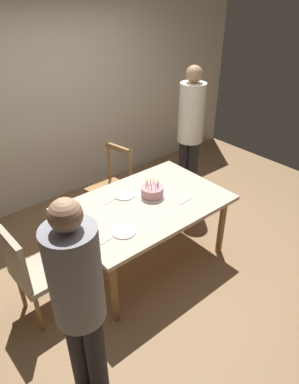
# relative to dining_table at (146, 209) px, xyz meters

# --- Properties ---
(ground) EXTENTS (6.40, 6.40, 0.00)m
(ground) POSITION_rel_dining_table_xyz_m (0.00, 0.00, -0.66)
(ground) COLOR #93704C
(back_wall) EXTENTS (6.40, 0.10, 2.60)m
(back_wall) POSITION_rel_dining_table_xyz_m (0.00, 1.85, 0.64)
(back_wall) COLOR silver
(back_wall) RESTS_ON ground
(dining_table) EXTENTS (1.62, 1.06, 0.74)m
(dining_table) POSITION_rel_dining_table_xyz_m (0.00, 0.00, 0.00)
(dining_table) COLOR beige
(dining_table) RESTS_ON ground
(birthday_cake) EXTENTS (0.28, 0.28, 0.18)m
(birthday_cake) POSITION_rel_dining_table_xyz_m (0.12, 0.04, 0.13)
(birthday_cake) COLOR silver
(birthday_cake) RESTS_ON dining_table
(plate_near_celebrant) EXTENTS (0.22, 0.22, 0.01)m
(plate_near_celebrant) POSITION_rel_dining_table_xyz_m (-0.44, -0.24, 0.09)
(plate_near_celebrant) COLOR white
(plate_near_celebrant) RESTS_ON dining_table
(plate_far_side) EXTENTS (0.22, 0.22, 0.01)m
(plate_far_side) POSITION_rel_dining_table_xyz_m (-0.08, 0.24, 0.09)
(plate_far_side) COLOR white
(plate_far_side) RESTS_ON dining_table
(fork_near_celebrant) EXTENTS (0.18, 0.05, 0.01)m
(fork_near_celebrant) POSITION_rel_dining_table_xyz_m (-0.60, -0.24, 0.08)
(fork_near_celebrant) COLOR silver
(fork_near_celebrant) RESTS_ON dining_table
(fork_far_side) EXTENTS (0.18, 0.05, 0.01)m
(fork_far_side) POSITION_rel_dining_table_xyz_m (-0.24, 0.24, 0.08)
(fork_far_side) COLOR silver
(fork_far_side) RESTS_ON dining_table
(fork_near_guest) EXTENTS (0.18, 0.03, 0.01)m
(fork_near_guest) POSITION_rel_dining_table_xyz_m (0.32, -0.24, 0.08)
(fork_near_guest) COLOR silver
(fork_near_guest) RESTS_ON dining_table
(chair_spindle_back) EXTENTS (0.52, 0.52, 0.95)m
(chair_spindle_back) POSITION_rel_dining_table_xyz_m (0.15, 0.86, -0.20)
(chair_spindle_back) COLOR #9E7042
(chair_spindle_back) RESTS_ON ground
(chair_upholstered) EXTENTS (0.46, 0.46, 0.95)m
(chair_upholstered) POSITION_rel_dining_table_xyz_m (-1.20, 0.06, -0.12)
(chair_upholstered) COLOR tan
(chair_upholstered) RESTS_ON ground
(person_celebrant) EXTENTS (0.32, 0.32, 1.67)m
(person_celebrant) POSITION_rel_dining_table_xyz_m (-1.19, -0.81, 0.29)
(person_celebrant) COLOR #262328
(person_celebrant) RESTS_ON ground
(person_guest) EXTENTS (0.32, 0.32, 1.80)m
(person_guest) POSITION_rel_dining_table_xyz_m (1.22, 0.59, 0.38)
(person_guest) COLOR #262328
(person_guest) RESTS_ON ground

